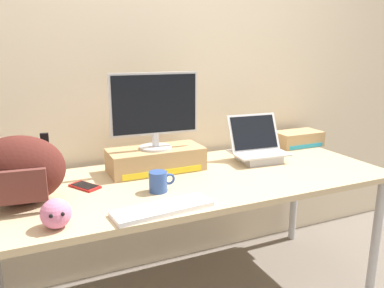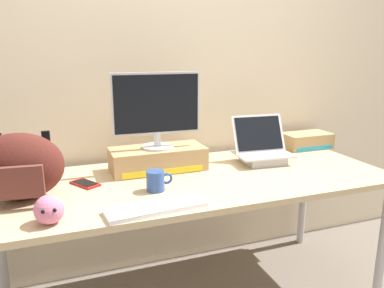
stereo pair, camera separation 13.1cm
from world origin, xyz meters
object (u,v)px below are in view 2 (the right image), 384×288
at_px(toner_box_yellow, 158,159).
at_px(messenger_backpack, 19,167).
at_px(open_laptop, 262,153).
at_px(toner_box_cyan, 306,140).
at_px(coffee_mug, 156,181).
at_px(desktop_monitor, 157,109).
at_px(cell_phone, 85,184).
at_px(external_keyboard, 156,207).
at_px(plush_toy, 49,210).

distance_m(toner_box_yellow, messenger_backpack, 0.71).
xyz_separation_m(open_laptop, toner_box_cyan, (0.45, 0.19, -0.00)).
distance_m(messenger_backpack, coffee_mug, 0.60).
height_order(toner_box_yellow, open_laptop, open_laptop).
xyz_separation_m(coffee_mug, toner_box_cyan, (1.16, 0.42, 0.00)).
bearing_deg(desktop_monitor, cell_phone, -162.33).
relative_size(open_laptop, messenger_backpack, 0.83).
xyz_separation_m(external_keyboard, messenger_backpack, (-0.53, 0.32, 0.14)).
height_order(open_laptop, toner_box_cyan, open_laptop).
distance_m(cell_phone, plush_toy, 0.43).
bearing_deg(plush_toy, coffee_mug, 22.43).
distance_m(desktop_monitor, plush_toy, 0.81).
bearing_deg(plush_toy, toner_box_yellow, 41.61).
height_order(desktop_monitor, external_keyboard, desktop_monitor).
bearing_deg(toner_box_yellow, coffee_mug, -106.86).
bearing_deg(toner_box_cyan, cell_phone, -171.27).
relative_size(open_laptop, coffee_mug, 2.62).
height_order(messenger_backpack, plush_toy, messenger_backpack).
height_order(desktop_monitor, cell_phone, desktop_monitor).
xyz_separation_m(desktop_monitor, coffee_mug, (-0.09, -0.31, -0.29)).
xyz_separation_m(desktop_monitor, toner_box_cyan, (1.07, 0.12, -0.29)).
height_order(messenger_backpack, toner_box_cyan, messenger_backpack).
xyz_separation_m(cell_phone, toner_box_cyan, (1.47, 0.23, 0.04)).
height_order(messenger_backpack, cell_phone, messenger_backpack).
xyz_separation_m(open_laptop, coffee_mug, (-0.71, -0.23, -0.01)).
bearing_deg(plush_toy, open_laptop, 20.03).
height_order(toner_box_yellow, desktop_monitor, desktop_monitor).
relative_size(open_laptop, cell_phone, 1.94).
distance_m(toner_box_yellow, open_laptop, 0.62).
height_order(coffee_mug, plush_toy, plush_toy).
xyz_separation_m(open_laptop, plush_toy, (-1.18, -0.43, 0.00)).
height_order(desktop_monitor, messenger_backpack, desktop_monitor).
bearing_deg(external_keyboard, plush_toy, 171.55).
height_order(messenger_backpack, coffee_mug, messenger_backpack).
distance_m(coffee_mug, cell_phone, 0.37).
xyz_separation_m(external_keyboard, toner_box_cyan, (1.22, 0.64, 0.04)).
bearing_deg(desktop_monitor, plush_toy, -135.77).
xyz_separation_m(desktop_monitor, cell_phone, (-0.40, -0.11, -0.33)).
bearing_deg(external_keyboard, messenger_backpack, 143.04).
bearing_deg(messenger_backpack, desktop_monitor, 22.78).
bearing_deg(cell_phone, plush_toy, -143.77).
bearing_deg(coffee_mug, desktop_monitor, 73.10).
distance_m(external_keyboard, toner_box_cyan, 1.38).
bearing_deg(toner_box_yellow, open_laptop, -6.76).
height_order(desktop_monitor, open_laptop, desktop_monitor).
distance_m(desktop_monitor, toner_box_cyan, 1.11).
relative_size(open_laptop, plush_toy, 2.93).
height_order(open_laptop, external_keyboard, open_laptop).
bearing_deg(cell_phone, toner_box_yellow, -15.97).
relative_size(plush_toy, toner_box_cyan, 0.36).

